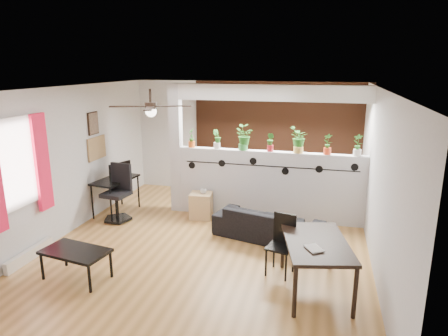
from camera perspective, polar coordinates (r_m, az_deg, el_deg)
room_shell at (r=6.41m, az=-2.37°, el=-0.39°), size 6.30×7.10×2.90m
partition_wall at (r=7.83m, az=6.47°, el=-2.45°), size 3.60×0.18×1.35m
ceiling_header at (r=7.51m, az=6.86°, el=10.62°), size 3.60×0.18×0.30m
pier_column at (r=8.14m, az=-6.84°, el=2.74°), size 0.22×0.20×2.60m
brick_panel at (r=9.11m, az=7.89°, el=3.95°), size 3.90×0.05×2.60m
vine_decal at (r=7.63m, az=6.46°, el=0.26°), size 3.31×0.01×0.30m
window_assembly at (r=6.58m, az=-27.49°, el=0.23°), size 0.09×1.30×1.55m
baseboard_heater at (r=7.02m, az=-26.02°, el=-11.08°), size 0.08×1.00×0.18m
corkboard at (r=8.30m, az=-17.72°, el=2.73°), size 0.03×0.60×0.45m
framed_art at (r=8.18m, az=-18.18°, el=6.08°), size 0.03×0.34×0.44m
ceiling_fan at (r=6.23m, az=-10.42°, el=8.45°), size 1.19×1.19×0.43m
potted_plant_0 at (r=7.98m, az=-4.67°, el=4.43°), size 0.22×0.24×0.39m
potted_plant_1 at (r=7.83m, az=-1.02°, el=4.25°), size 0.22×0.19×0.38m
potted_plant_2 at (r=7.70m, az=2.77°, el=4.44°), size 0.30×0.26×0.48m
potted_plant_3 at (r=7.63m, az=6.66°, el=3.80°), size 0.22×0.21×0.36m
potted_plant_4 at (r=7.56m, az=10.63°, el=4.06°), size 0.28×0.31×0.49m
potted_plant_5 at (r=7.56m, az=14.60°, el=3.46°), size 0.24×0.21×0.39m
potted_plant_6 at (r=7.58m, az=18.59°, el=3.26°), size 0.23×0.19×0.41m
sofa at (r=7.06m, az=6.31°, el=-7.96°), size 1.89×1.10×0.52m
cube_shelf at (r=7.92m, az=-3.30°, el=-5.39°), size 0.46×0.41×0.51m
cup at (r=7.81m, az=-2.98°, el=-3.33°), size 0.13×0.13×0.10m
computer_desk at (r=8.35m, az=-15.27°, el=-1.96°), size 0.66×1.06×0.72m
monitor at (r=8.43m, az=-14.84°, el=-0.67°), size 0.30×0.16×0.17m
office_chair at (r=8.01m, az=-14.86°, el=-3.93°), size 0.57×0.57×1.09m
dining_table at (r=5.47m, az=13.04°, el=-10.87°), size 1.06×1.44×0.71m
book at (r=5.17m, az=11.87°, el=-11.33°), size 0.27×0.29×0.02m
folding_chair at (r=5.89m, az=8.36°, el=-9.95°), size 0.44×0.44×0.88m
coffee_table at (r=6.09m, az=-20.46°, el=-11.33°), size 1.00×0.66×0.43m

